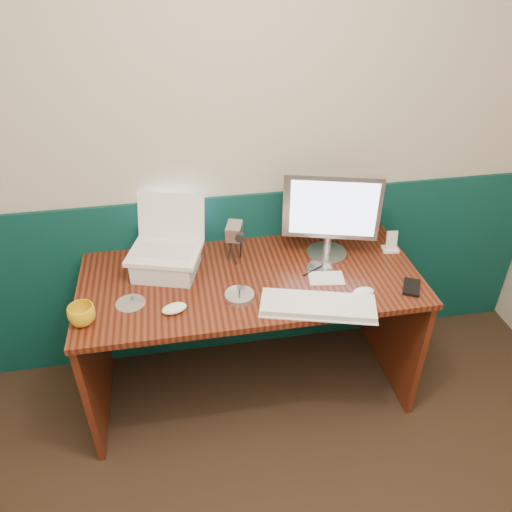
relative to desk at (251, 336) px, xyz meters
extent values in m
cube|color=beige|center=(-0.05, 0.37, 0.88)|extent=(3.50, 0.04, 2.50)
cube|color=#07312B|center=(-0.05, 0.36, 0.12)|extent=(3.48, 0.02, 1.00)
cube|color=#341109|center=(0.00, 0.00, 0.00)|extent=(1.60, 0.70, 0.75)
cube|color=silver|center=(-0.39, 0.12, 0.42)|extent=(0.34, 0.31, 0.10)
cube|color=white|center=(0.25, -0.28, 0.39)|extent=(0.52, 0.29, 0.03)
ellipsoid|color=white|center=(0.47, -0.22, 0.39)|extent=(0.11, 0.08, 0.03)
ellipsoid|color=white|center=(-0.36, -0.19, 0.39)|extent=(0.12, 0.09, 0.04)
imported|color=gold|center=(-0.74, -0.20, 0.42)|extent=(0.12, 0.12, 0.09)
cylinder|color=silver|center=(-0.07, -0.15, 0.39)|extent=(0.13, 0.13, 0.03)
cylinder|color=#B1BAC2|center=(-0.55, -0.10, 0.38)|extent=(0.13, 0.13, 0.00)
cylinder|color=#AEB3BE|center=(0.34, 0.02, 0.38)|extent=(0.12, 0.12, 0.00)
cylinder|color=black|center=(0.31, 0.00, 0.38)|extent=(0.12, 0.07, 0.01)
cube|color=white|center=(0.35, -0.07, 0.38)|extent=(0.18, 0.13, 0.00)
cube|color=white|center=(0.74, 0.10, 0.38)|extent=(0.09, 0.07, 0.02)
cube|color=silver|center=(0.74, 0.10, 0.44)|extent=(0.06, 0.03, 0.10)
cube|color=black|center=(0.71, -0.22, 0.38)|extent=(0.12, 0.14, 0.01)
camera|label=1|loc=(-0.31, -1.87, 1.77)|focal=35.00mm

